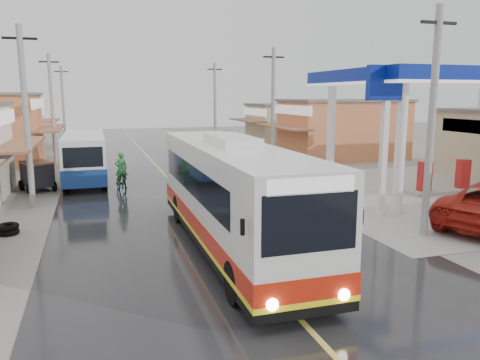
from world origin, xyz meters
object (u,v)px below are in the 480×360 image
(second_bus, at_px, (85,156))
(cyclist, at_px, (121,179))
(coach_bus, at_px, (231,195))
(tricycle_near, at_px, (37,174))
(tyre_stack, at_px, (8,229))

(second_bus, distance_m, cyclist, 4.29)
(coach_bus, distance_m, tricycle_near, 14.13)
(coach_bus, relative_size, tricycle_near, 5.32)
(coach_bus, xyz_separation_m, cyclist, (-2.90, 10.37, -1.10))
(cyclist, relative_size, tricycle_near, 0.95)
(second_bus, bearing_deg, cyclist, -64.39)
(second_bus, xyz_separation_m, cyclist, (1.82, -3.81, -0.80))
(cyclist, bearing_deg, coach_bus, -84.55)
(cyclist, relative_size, tyre_stack, 2.73)
(coach_bus, relative_size, second_bus, 1.43)
(coach_bus, xyz_separation_m, tricycle_near, (-7.14, 12.16, -0.91))
(tricycle_near, bearing_deg, cyclist, -47.50)
(tricycle_near, height_order, tyre_stack, tricycle_near)
(second_bus, distance_m, tricycle_near, 3.21)
(coach_bus, bearing_deg, cyclist, 105.90)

